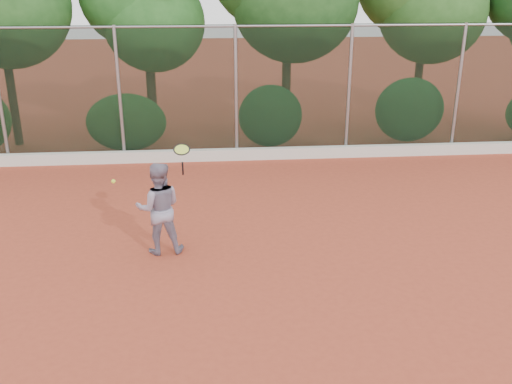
{
  "coord_description": "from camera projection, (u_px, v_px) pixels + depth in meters",
  "views": [
    {
      "loc": [
        -0.77,
        -7.83,
        4.59
      ],
      "look_at": [
        0.0,
        1.0,
        1.25
      ],
      "focal_mm": 40.0,
      "sensor_mm": 36.0,
      "label": 1
    }
  ],
  "objects": [
    {
      "name": "ground",
      "position": [
        262.0,
        288.0,
        8.97
      ],
      "size": [
        80.0,
        80.0,
        0.0
      ],
      "primitive_type": "plane",
      "color": "#A33D26",
      "rests_on": "ground"
    },
    {
      "name": "concrete_curb",
      "position": [
        237.0,
        154.0,
        15.28
      ],
      "size": [
        24.0,
        0.2,
        0.3
      ],
      "primitive_type": "cube",
      "color": "silver",
      "rests_on": "ground"
    },
    {
      "name": "tennis_player",
      "position": [
        159.0,
        208.0,
        9.91
      ],
      "size": [
        0.85,
        0.69,
        1.66
      ],
      "primitive_type": "imported",
      "rotation": [
        0.0,
        0.0,
        3.22
      ],
      "color": "gray",
      "rests_on": "ground"
    },
    {
      "name": "chainlink_fence",
      "position": [
        236.0,
        89.0,
        14.85
      ],
      "size": [
        24.09,
        0.09,
        3.5
      ],
      "color": "black",
      "rests_on": "ground"
    },
    {
      "name": "tennis_racket",
      "position": [
        182.0,
        152.0,
        9.39
      ],
      "size": [
        0.29,
        0.27,
        0.56
      ],
      "color": "black",
      "rests_on": "ground"
    },
    {
      "name": "tennis_ball_in_flight",
      "position": [
        113.0,
        181.0,
        9.55
      ],
      "size": [
        0.07,
        0.07,
        0.07
      ],
      "color": "#D6EA35",
      "rests_on": "ground"
    }
  ]
}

